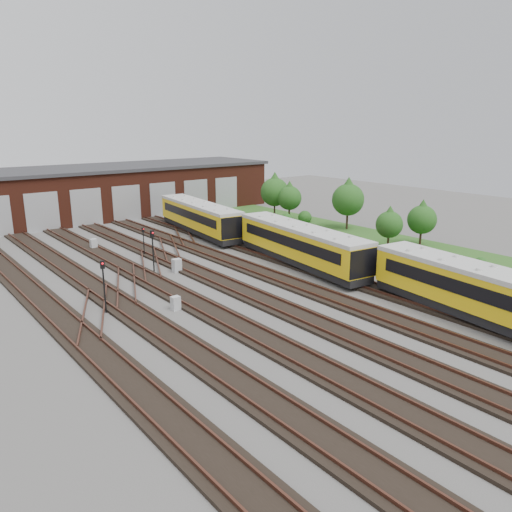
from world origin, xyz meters
TOP-DOWN VIEW (x-y plane):
  - ground at (0.00, 0.00)m, footprint 120.00×120.00m
  - track_network at (-0.17, 0.59)m, footprint 30.40×70.00m
  - maintenance_shed at (-0.01, 39.97)m, footprint 51.00×12.50m
  - grass_verge at (19.00, 10.00)m, footprint 8.00×55.00m
  - metro_train at (6.00, 5.98)m, footprint 4.61×47.44m
  - signal_mast_0 at (-11.26, 5.88)m, footprint 0.29×0.27m
  - signal_mast_1 at (-2.90, 17.38)m, footprint 0.25×0.24m
  - signal_mast_2 at (-4.76, 11.85)m, footprint 0.31×0.29m
  - signal_mast_3 at (6.82, 9.63)m, footprint 0.27×0.26m
  - relay_cabinet_0 at (-7.48, 3.51)m, footprint 0.56×0.47m
  - relay_cabinet_1 at (-5.62, 22.71)m, footprint 0.63×0.53m
  - relay_cabinet_2 at (-3.17, 10.93)m, footprint 0.68×0.57m
  - relay_cabinet_3 at (9.09, 18.96)m, footprint 0.70×0.59m
  - relay_cabinet_4 at (11.84, 19.28)m, footprint 0.76×0.68m
  - tree_0 at (18.48, 24.01)m, footprint 3.57×3.57m
  - tree_1 at (19.03, 21.83)m, footprint 2.99×2.99m
  - tree_2 at (20.60, 13.71)m, footprint 3.62×3.62m
  - tree_3 at (16.67, 4.99)m, footprint 2.58×2.58m
  - tree_4 at (20.23, 3.80)m, footprint 2.83×2.83m
  - bush_0 at (17.55, -3.88)m, footprint 1.09×1.09m
  - bush_1 at (17.15, 20.25)m, footprint 1.54×1.54m
  - bush_2 at (19.76, 19.76)m, footprint 1.67×1.67m

SIDE VIEW (x-z plane):
  - ground at x=0.00m, z-range 0.00..0.00m
  - grass_verge at x=19.00m, z-range 0.00..0.05m
  - track_network at x=-0.17m, z-range -0.06..0.27m
  - relay_cabinet_0 at x=-7.48m, z-range 0.00..0.92m
  - relay_cabinet_1 at x=-5.62m, z-range 0.00..1.01m
  - relay_cabinet_4 at x=11.84m, z-range 0.00..1.09m
  - bush_0 at x=17.55m, z-range 0.00..1.09m
  - relay_cabinet_2 at x=-3.17m, z-range 0.00..1.12m
  - relay_cabinet_3 at x=9.09m, z-range 0.00..1.14m
  - bush_1 at x=17.15m, z-range 0.00..1.54m
  - bush_2 at x=19.76m, z-range 0.00..1.67m
  - signal_mast_1 at x=-2.90m, z-range 0.38..3.02m
  - signal_mast_3 at x=6.82m, z-range 0.41..3.25m
  - metro_train at x=6.00m, z-range 0.37..3.51m
  - signal_mast_0 at x=-11.26m, z-range 0.48..3.95m
  - signal_mast_2 at x=-4.76m, z-range 0.50..4.06m
  - tree_3 at x=16.67m, z-range 0.61..4.88m
  - tree_4 at x=20.23m, z-range 0.67..5.35m
  - tree_1 at x=19.03m, z-range 0.70..5.66m
  - maintenance_shed at x=-0.01m, z-range 0.03..6.38m
  - tree_0 at x=18.48m, z-range 0.84..6.76m
  - tree_2 at x=20.60m, z-range 0.86..6.86m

